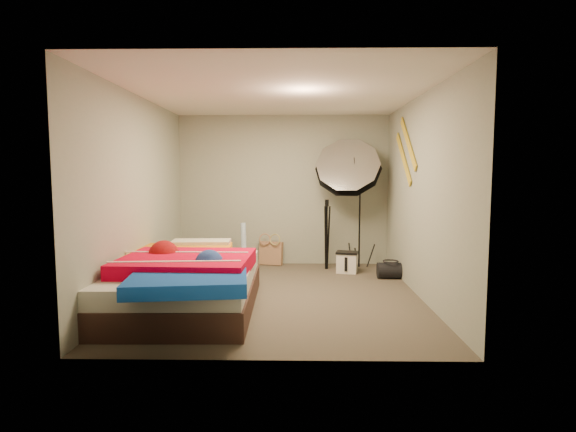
{
  "coord_description": "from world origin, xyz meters",
  "views": [
    {
      "loc": [
        0.21,
        -5.57,
        1.54
      ],
      "look_at": [
        0.1,
        0.6,
        0.95
      ],
      "focal_mm": 28.0,
      "sensor_mm": 36.0,
      "label": 1
    }
  ],
  "objects_px": {
    "duffel_bag": "(390,270)",
    "bed": "(186,281)",
    "camera_tripod": "(327,229)",
    "camera_case": "(347,263)",
    "tote_bag": "(271,253)",
    "photo_umbrella": "(348,170)",
    "wrapping_roll": "(244,246)"
  },
  "relations": [
    {
      "from": "bed",
      "to": "wrapping_roll",
      "type": "bearing_deg",
      "value": 78.67
    },
    {
      "from": "duffel_bag",
      "to": "camera_case",
      "type": "bearing_deg",
      "value": 149.55
    },
    {
      "from": "camera_case",
      "to": "camera_tripod",
      "type": "distance_m",
      "value": 0.64
    },
    {
      "from": "bed",
      "to": "camera_tripod",
      "type": "height_order",
      "value": "camera_tripod"
    },
    {
      "from": "wrapping_roll",
      "to": "camera_case",
      "type": "distance_m",
      "value": 1.65
    },
    {
      "from": "tote_bag",
      "to": "bed",
      "type": "distance_m",
      "value": 2.62
    },
    {
      "from": "camera_tripod",
      "to": "bed",
      "type": "bearing_deg",
      "value": -128.79
    },
    {
      "from": "duffel_bag",
      "to": "photo_umbrella",
      "type": "distance_m",
      "value": 1.73
    },
    {
      "from": "bed",
      "to": "duffel_bag",
      "type": "bearing_deg",
      "value": 29.98
    },
    {
      "from": "wrapping_roll",
      "to": "duffel_bag",
      "type": "distance_m",
      "value": 2.31
    },
    {
      "from": "bed",
      "to": "camera_tripod",
      "type": "distance_m",
      "value": 2.8
    },
    {
      "from": "camera_tripod",
      "to": "tote_bag",
      "type": "bearing_deg",
      "value": 160.63
    },
    {
      "from": "camera_case",
      "to": "photo_umbrella",
      "type": "height_order",
      "value": "photo_umbrella"
    },
    {
      "from": "camera_case",
      "to": "camera_tripod",
      "type": "xyz_separation_m",
      "value": [
        -0.3,
        0.28,
        0.49
      ]
    },
    {
      "from": "bed",
      "to": "photo_umbrella",
      "type": "distance_m",
      "value": 3.32
    },
    {
      "from": "wrapping_roll",
      "to": "duffel_bag",
      "type": "relative_size",
      "value": 1.98
    },
    {
      "from": "tote_bag",
      "to": "photo_umbrella",
      "type": "bearing_deg",
      "value": 3.2
    },
    {
      "from": "duffel_bag",
      "to": "camera_tripod",
      "type": "bearing_deg",
      "value": 145.42
    },
    {
      "from": "tote_bag",
      "to": "camera_case",
      "type": "bearing_deg",
      "value": -12.15
    },
    {
      "from": "bed",
      "to": "photo_umbrella",
      "type": "bearing_deg",
      "value": 47.09
    },
    {
      "from": "photo_umbrella",
      "to": "camera_tripod",
      "type": "height_order",
      "value": "photo_umbrella"
    },
    {
      "from": "duffel_bag",
      "to": "photo_umbrella",
      "type": "relative_size",
      "value": 0.17
    },
    {
      "from": "bed",
      "to": "tote_bag",
      "type": "bearing_deg",
      "value": 71.56
    },
    {
      "from": "camera_case",
      "to": "photo_umbrella",
      "type": "distance_m",
      "value": 1.48
    },
    {
      "from": "camera_case",
      "to": "camera_tripod",
      "type": "bearing_deg",
      "value": 150.71
    },
    {
      "from": "wrapping_roll",
      "to": "photo_umbrella",
      "type": "xyz_separation_m",
      "value": [
        1.67,
        0.17,
        1.22
      ]
    },
    {
      "from": "bed",
      "to": "camera_tripod",
      "type": "relative_size",
      "value": 2.18
    },
    {
      "from": "duffel_bag",
      "to": "bed",
      "type": "bearing_deg",
      "value": -148.93
    },
    {
      "from": "camera_case",
      "to": "bed",
      "type": "bearing_deg",
      "value": -123.7
    },
    {
      "from": "camera_tripod",
      "to": "duffel_bag",
      "type": "bearing_deg",
      "value": -35.67
    },
    {
      "from": "camera_tripod",
      "to": "wrapping_roll",
      "type": "bearing_deg",
      "value": -176.15
    },
    {
      "from": "camera_case",
      "to": "duffel_bag",
      "type": "bearing_deg",
      "value": -18.04
    }
  ]
}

